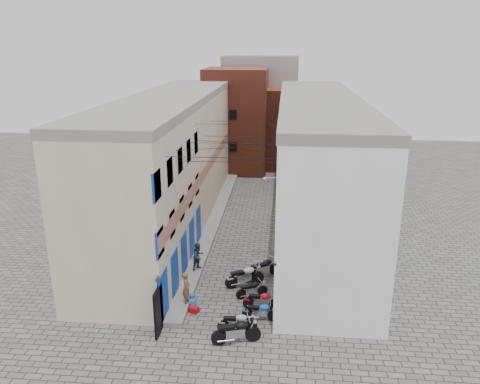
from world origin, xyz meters
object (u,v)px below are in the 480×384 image
(motorcycle_c, at_px, (260,311))
(red_crate, at_px, (194,310))
(motorcycle_d, at_px, (262,299))
(motorcycle_e, at_px, (252,288))
(person_b, at_px, (198,256))
(water_jug_near, at_px, (193,304))
(motorcycle_f, at_px, (245,275))
(water_jug_far, at_px, (192,299))
(motorcycle_a, at_px, (236,330))
(motorcycle_b, at_px, (237,321))
(motorcycle_g, at_px, (264,267))
(person_a, at_px, (186,288))

(motorcycle_c, bearing_deg, red_crate, -97.11)
(motorcycle_d, relative_size, motorcycle_e, 1.08)
(motorcycle_d, bearing_deg, motorcycle_e, -151.87)
(person_b, xyz_separation_m, water_jug_near, (0.39, -3.72, -0.78))
(motorcycle_f, height_order, water_jug_far, motorcycle_f)
(motorcycle_a, xyz_separation_m, motorcycle_e, (0.40, 3.87, -0.14))
(motorcycle_b, bearing_deg, water_jug_far, -137.77)
(water_jug_near, bearing_deg, motorcycle_a, -46.27)
(motorcycle_b, bearing_deg, motorcycle_g, 163.89)
(person_a, distance_m, red_crate, 1.10)
(motorcycle_f, distance_m, water_jug_near, 3.43)
(motorcycle_c, xyz_separation_m, red_crate, (-3.22, 0.38, -0.37))
(person_b, relative_size, water_jug_far, 3.37)
(motorcycle_a, height_order, person_a, person_a)
(motorcycle_e, relative_size, motorcycle_f, 0.77)
(water_jug_far, distance_m, red_crate, 0.86)
(motorcycle_c, height_order, motorcycle_f, motorcycle_f)
(motorcycle_c, distance_m, motorcycle_e, 2.12)
(motorcycle_b, distance_m, motorcycle_c, 1.40)
(motorcycle_e, bearing_deg, motorcycle_d, 1.13)
(motorcycle_b, height_order, person_a, person_a)
(water_jug_far, bearing_deg, red_crate, -74.77)
(water_jug_near, bearing_deg, motorcycle_b, -35.21)
(motorcycle_c, bearing_deg, motorcycle_g, -179.57)
(person_a, xyz_separation_m, water_jug_near, (0.33, -0.18, -0.80))
(motorcycle_f, height_order, motorcycle_g, motorcycle_f)
(water_jug_far, bearing_deg, water_jug_near, -76.05)
(motorcycle_a, relative_size, water_jug_far, 4.72)
(motorcycle_f, xyz_separation_m, red_crate, (-2.22, -2.78, -0.49))
(motorcycle_d, xyz_separation_m, motorcycle_f, (-1.01, 2.21, 0.10))
(motorcycle_g, relative_size, water_jug_far, 4.60)
(person_b, distance_m, water_jug_near, 3.82)
(person_b, bearing_deg, motorcycle_e, -90.52)
(motorcycle_a, distance_m, person_a, 3.80)
(motorcycle_c, distance_m, water_jug_far, 3.67)
(motorcycle_d, distance_m, person_b, 5.05)
(motorcycle_a, xyz_separation_m, motorcycle_c, (0.95, 1.83, -0.12))
(motorcycle_a, relative_size, water_jug_near, 4.35)
(motorcycle_b, relative_size, person_b, 1.16)
(motorcycle_d, relative_size, water_jug_near, 3.65)
(motorcycle_f, bearing_deg, motorcycle_c, -8.97)
(motorcycle_g, xyz_separation_m, person_b, (-3.64, 0.18, 0.41))
(motorcycle_g, bearing_deg, motorcycle_e, -48.67)
(water_jug_near, bearing_deg, motorcycle_g, 47.48)
(motorcycle_c, distance_m, water_jug_near, 3.38)
(motorcycle_c, relative_size, motorcycle_f, 0.80)
(motorcycle_a, relative_size, motorcycle_f, 1.00)
(person_a, relative_size, person_b, 1.03)
(motorcycle_c, relative_size, red_crate, 3.97)
(motorcycle_g, distance_m, water_jug_far, 4.53)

